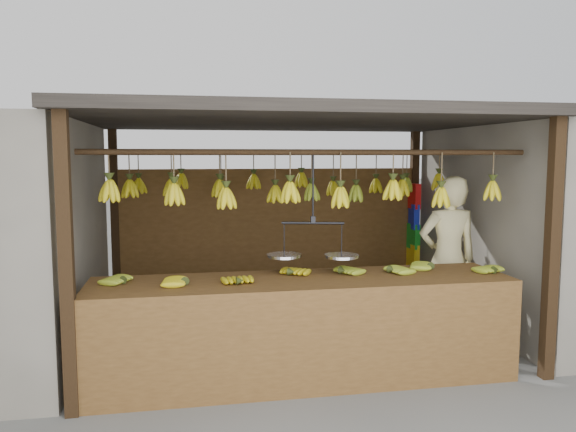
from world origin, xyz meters
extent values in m
plane|color=#5B5B57|center=(0.00, 0.00, 0.00)|extent=(80.00, 80.00, 0.00)
cube|color=black|center=(-2.00, -1.50, 1.15)|extent=(0.10, 0.10, 2.30)
cube|color=black|center=(2.00, -1.50, 1.15)|extent=(0.10, 0.10, 2.30)
cube|color=black|center=(-2.00, 1.50, 1.15)|extent=(0.10, 0.10, 2.30)
cube|color=black|center=(2.00, 1.50, 1.15)|extent=(0.10, 0.10, 2.30)
cube|color=black|center=(0.00, 0.00, 2.35)|extent=(4.30, 3.30, 0.10)
cylinder|color=black|center=(0.00, -1.00, 2.00)|extent=(4.00, 0.05, 0.05)
cylinder|color=black|center=(0.00, 0.00, 2.00)|extent=(4.00, 0.05, 0.05)
cylinder|color=black|center=(0.00, 1.00, 2.00)|extent=(4.00, 0.05, 0.05)
cube|color=brown|center=(0.00, 1.50, 0.90)|extent=(4.00, 0.06, 1.80)
cube|color=brown|center=(-0.13, -1.10, 0.86)|extent=(3.68, 0.82, 0.08)
cube|color=brown|center=(-0.13, -1.51, 0.45)|extent=(3.68, 0.04, 0.90)
cube|color=black|center=(-1.87, -1.46, 0.41)|extent=(0.07, 0.07, 0.82)
cube|color=black|center=(1.61, -1.46, 0.41)|extent=(0.07, 0.07, 0.82)
cube|color=black|center=(-1.87, -0.74, 0.41)|extent=(0.07, 0.07, 0.82)
cube|color=black|center=(1.61, -0.74, 0.41)|extent=(0.07, 0.07, 0.82)
ellipsoid|color=#92A523|center=(-1.63, -1.03, 0.93)|extent=(0.30, 0.27, 0.06)
ellipsoid|color=gold|center=(-1.14, -1.16, 0.93)|extent=(0.26, 0.21, 0.06)
ellipsoid|color=gold|center=(-0.69, -1.27, 0.93)|extent=(0.21, 0.26, 0.06)
ellipsoid|color=gold|center=(-0.21, -0.99, 0.93)|extent=(0.29, 0.30, 0.06)
ellipsoid|color=#92A523|center=(0.26, -1.02, 0.93)|extent=(0.30, 0.28, 0.06)
ellipsoid|color=#92A523|center=(0.70, -1.06, 0.93)|extent=(0.28, 0.24, 0.06)
ellipsoid|color=#92A523|center=(1.14, -0.94, 0.93)|extent=(0.30, 0.27, 0.06)
ellipsoid|color=#92A523|center=(1.64, -1.24, 0.93)|extent=(0.25, 0.29, 0.06)
ellipsoid|color=gold|center=(-1.74, -0.99, 1.68)|extent=(0.16, 0.16, 0.28)
ellipsoid|color=gold|center=(-1.22, -1.00, 1.64)|extent=(0.16, 0.16, 0.28)
ellipsoid|color=gold|center=(-0.78, -0.97, 1.60)|extent=(0.16, 0.16, 0.28)
ellipsoid|color=gold|center=(-0.23, -1.03, 1.65)|extent=(0.16, 0.16, 0.28)
ellipsoid|color=gold|center=(0.22, -1.04, 1.60)|extent=(0.16, 0.16, 0.28)
ellipsoid|color=gold|center=(0.72, -1.01, 1.66)|extent=(0.16, 0.16, 0.28)
ellipsoid|color=gold|center=(1.17, -1.05, 1.59)|extent=(0.16, 0.16, 0.28)
ellipsoid|color=gold|center=(1.69, -1.03, 1.64)|extent=(0.16, 0.16, 0.28)
ellipsoid|color=gold|center=(-1.67, 0.04, 1.64)|extent=(0.16, 0.16, 0.28)
ellipsoid|color=gold|center=(-1.26, 0.01, 1.65)|extent=(0.16, 0.16, 0.28)
ellipsoid|color=gold|center=(-0.77, 0.02, 1.63)|extent=(0.16, 0.16, 0.28)
ellipsoid|color=gold|center=(-0.20, -0.02, 1.57)|extent=(0.16, 0.16, 0.28)
ellipsoid|color=#92A523|center=(0.21, 0.05, 1.58)|extent=(0.16, 0.16, 0.28)
ellipsoid|color=#92A523|center=(0.70, 0.03, 1.56)|extent=(0.16, 0.16, 0.28)
ellipsoid|color=gold|center=(1.24, 0.05, 1.61)|extent=(0.16, 0.16, 0.28)
ellipsoid|color=gold|center=(1.67, 0.04, 1.68)|extent=(0.16, 0.16, 0.28)
ellipsoid|color=gold|center=(-1.66, 1.01, 1.62)|extent=(0.16, 0.16, 0.28)
ellipsoid|color=gold|center=(-1.17, 1.00, 1.67)|extent=(0.16, 0.16, 0.28)
ellipsoid|color=gold|center=(-0.69, 0.98, 1.58)|extent=(0.16, 0.16, 0.28)
ellipsoid|color=gold|center=(-0.29, 1.04, 1.65)|extent=(0.16, 0.16, 0.28)
ellipsoid|color=gold|center=(0.29, 0.95, 1.67)|extent=(0.16, 0.16, 0.28)
ellipsoid|color=gold|center=(0.70, 0.97, 1.56)|extent=(0.16, 0.16, 0.28)
ellipsoid|color=gold|center=(1.26, 0.96, 1.59)|extent=(0.16, 0.16, 0.28)
ellipsoid|color=#92A523|center=(1.67, 0.97, 1.60)|extent=(0.16, 0.16, 0.28)
cylinder|color=black|center=(-0.02, -1.00, 1.69)|extent=(0.02, 0.02, 0.63)
cylinder|color=black|center=(-0.02, -1.00, 1.37)|extent=(0.55, 0.15, 0.02)
cylinder|color=silver|center=(-0.27, -0.94, 1.07)|extent=(0.30, 0.30, 0.02)
cylinder|color=silver|center=(0.23, -1.06, 1.07)|extent=(0.30, 0.30, 0.02)
imported|color=beige|center=(1.59, -0.38, 0.88)|extent=(0.65, 0.44, 1.76)
cube|color=red|center=(1.94, 1.35, 1.42)|extent=(0.08, 0.26, 0.34)
cube|color=#1426BF|center=(1.94, 1.35, 1.15)|extent=(0.08, 0.26, 0.34)
cube|color=#199926|center=(1.94, 1.35, 0.87)|extent=(0.08, 0.26, 0.34)
cube|color=yellow|center=(1.94, 1.35, 0.59)|extent=(0.08, 0.26, 0.34)
camera|label=1|loc=(-1.13, -5.81, 1.97)|focal=35.00mm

